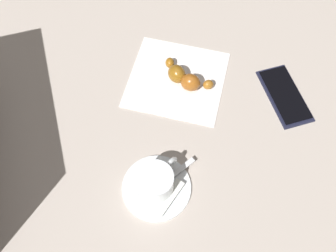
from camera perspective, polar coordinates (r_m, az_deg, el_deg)
ground_plane at (r=0.72m, az=0.03°, el=-1.23°), size 1.80×1.80×0.00m
saucer at (r=0.67m, az=-1.75°, el=-9.27°), size 0.12×0.12×0.01m
espresso_cup at (r=0.64m, az=-1.82°, el=-8.41°), size 0.08×0.06×0.05m
teaspoon at (r=0.66m, az=-1.88°, el=-9.38°), size 0.11×0.10×0.01m
sugar_packet at (r=0.66m, az=0.21°, el=-10.76°), size 0.07×0.05×0.01m
napkin at (r=0.78m, az=1.49°, el=7.13°), size 0.20×0.21×0.00m
croissant at (r=0.76m, az=2.41°, el=7.39°), size 0.08×0.11×0.04m
cell_phone at (r=0.79m, az=17.28°, el=4.49°), size 0.16×0.12×0.01m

